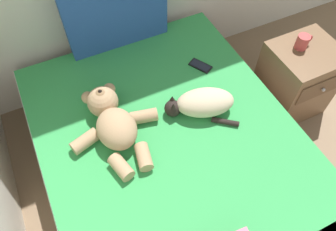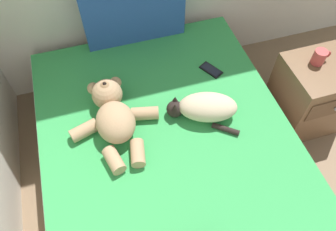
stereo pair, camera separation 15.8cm
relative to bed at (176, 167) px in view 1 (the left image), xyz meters
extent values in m
cube|color=brown|center=(0.00, 0.00, -0.09)|extent=(1.48, 2.05, 0.28)
cube|color=white|center=(0.00, 0.00, 0.13)|extent=(1.43, 1.98, 0.17)
cube|color=green|center=(0.00, 0.06, 0.23)|extent=(1.42, 1.84, 0.02)
cube|color=#264C99|center=(0.03, 0.95, 0.50)|extent=(0.68, 0.11, 0.52)
ellipsoid|color=#C6B293|center=(0.27, 0.17, 0.31)|extent=(0.38, 0.29, 0.15)
sphere|color=black|center=(0.08, 0.23, 0.29)|extent=(0.10, 0.10, 0.10)
cone|color=black|center=(0.08, 0.20, 0.34)|extent=(0.04, 0.04, 0.04)
cone|color=black|center=(0.09, 0.25, 0.34)|extent=(0.04, 0.04, 0.04)
cylinder|color=black|center=(0.33, 0.03, 0.25)|extent=(0.15, 0.12, 0.03)
ellipsoid|color=black|center=(0.19, 0.23, 0.26)|extent=(0.11, 0.08, 0.04)
ellipsoid|color=tan|center=(-0.27, 0.21, 0.33)|extent=(0.23, 0.27, 0.18)
sphere|color=tan|center=(-0.27, 0.42, 0.33)|extent=(0.18, 0.18, 0.18)
sphere|color=#8E6B49|center=(-0.27, 0.42, 0.39)|extent=(0.07, 0.07, 0.07)
sphere|color=black|center=(-0.27, 0.42, 0.42)|extent=(0.02, 0.02, 0.02)
sphere|color=tan|center=(-0.34, 0.48, 0.34)|extent=(0.07, 0.07, 0.07)
sphere|color=tan|center=(-0.21, 0.48, 0.34)|extent=(0.07, 0.07, 0.07)
cylinder|color=tan|center=(-0.45, 0.24, 0.27)|extent=(0.17, 0.12, 0.08)
cylinder|color=tan|center=(-0.32, 0.01, 0.27)|extent=(0.11, 0.16, 0.08)
cylinder|color=tan|center=(-0.09, 0.25, 0.27)|extent=(0.17, 0.11, 0.08)
cylinder|color=tan|center=(-0.19, 0.01, 0.27)|extent=(0.10, 0.16, 0.08)
cube|color=black|center=(0.42, 0.49, 0.24)|extent=(0.14, 0.16, 0.01)
cube|color=black|center=(0.42, 0.49, 0.25)|extent=(0.12, 0.14, 0.00)
cube|color=brown|center=(1.08, 0.23, 0.05)|extent=(0.44, 0.40, 0.56)
cube|color=brown|center=(1.08, 0.02, 0.17)|extent=(0.38, 0.01, 0.16)
sphere|color=#B2B2B7|center=(1.08, 0.01, 0.17)|extent=(0.02, 0.02, 0.02)
cylinder|color=#B23F3F|center=(1.04, 0.28, 0.38)|extent=(0.08, 0.08, 0.09)
torus|color=#B23F3F|center=(1.09, 0.28, 0.38)|extent=(0.06, 0.01, 0.06)
camera|label=1|loc=(-0.43, -0.78, 1.81)|focal=34.69mm
camera|label=2|loc=(-0.28, -0.84, 1.81)|focal=34.69mm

